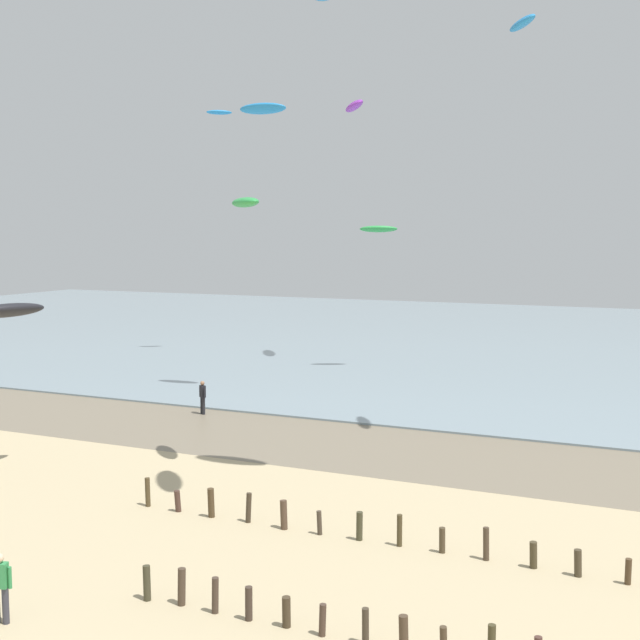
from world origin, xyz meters
TOP-DOWN VIEW (x-y plane):
  - wet_sand_strip at (0.00, 24.08)m, footprint 120.00×7.99m
  - sea at (0.00, 63.07)m, footprint 160.00×70.00m
  - groyne_far at (5.43, 13.89)m, footprint 19.31×0.35m
  - person_nearest_camera at (-2.08, 5.46)m, footprint 0.54×0.33m
  - person_mid_beach at (-10.03, 26.98)m, footprint 0.48×0.39m
  - kite_aloft_4 at (5.64, 26.99)m, footprint 1.90×2.40m
  - kite_aloft_5 at (-9.47, 32.66)m, footprint 2.82×1.12m
  - kite_aloft_6 at (-3.10, 19.22)m, footprint 2.26×2.17m
  - kite_aloft_8 at (-19.70, 45.11)m, footprint 1.90×1.61m
  - kite_aloft_10 at (-9.27, 45.68)m, footprint 2.92×3.58m
  - kite_aloft_11 at (-6.53, 43.24)m, footprint 2.62×1.86m
  - kite_aloft_12 at (-10.97, 14.92)m, footprint 1.86×3.31m

SIDE VIEW (x-z plane):
  - wet_sand_strip at x=0.00m, z-range 0.00..0.01m
  - sea at x=0.00m, z-range 0.00..0.10m
  - groyne_far at x=5.43m, z-range -0.08..0.91m
  - person_nearest_camera at x=-2.08m, z-range 0.06..1.77m
  - person_mid_beach at x=-10.03m, z-range 0.06..1.77m
  - kite_aloft_12 at x=-10.97m, z-range 5.91..6.67m
  - kite_aloft_11 at x=-6.53m, z-range 9.16..9.76m
  - kite_aloft_6 at x=-3.10m, z-range 10.14..10.54m
  - kite_aloft_5 at x=-9.47m, z-range 15.60..16.39m
  - kite_aloft_4 at x=5.64m, z-range 17.45..18.12m
  - kite_aloft_10 at x=-9.27m, z-range 17.40..18.40m
  - kite_aloft_8 at x=-19.70m, z-range 17.81..18.20m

